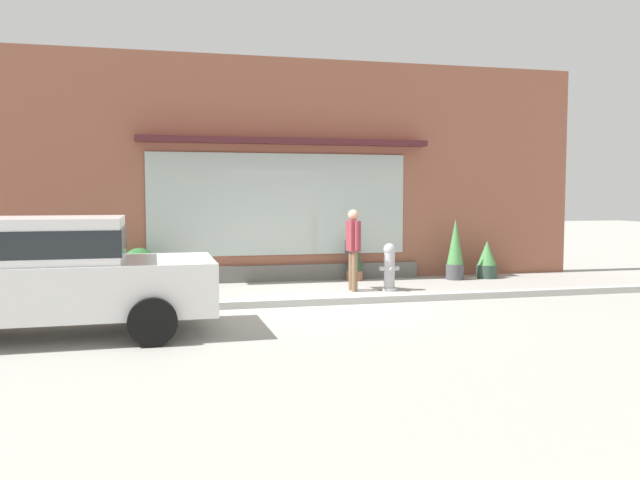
# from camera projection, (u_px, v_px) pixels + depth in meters

# --- Properties ---
(ground_plane) EXTENTS (60.00, 60.00, 0.00)m
(ground_plane) POSITION_uv_depth(u_px,v_px,m) (316.00, 303.00, 11.36)
(ground_plane) COLOR #9E9B93
(curb_strip) EXTENTS (14.00, 0.24, 0.12)m
(curb_strip) POSITION_uv_depth(u_px,v_px,m) (319.00, 301.00, 11.16)
(curb_strip) COLOR #B2B2AD
(curb_strip) RESTS_ON ground_plane
(storefront) EXTENTS (14.00, 0.81, 4.91)m
(storefront) POSITION_uv_depth(u_px,v_px,m) (284.00, 172.00, 14.28)
(storefront) COLOR #935642
(storefront) RESTS_ON ground_plane
(fire_hydrant) EXTENTS (0.40, 0.36, 0.95)m
(fire_hydrant) POSITION_uv_depth(u_px,v_px,m) (389.00, 267.00, 12.77)
(fire_hydrant) COLOR #B2B2B7
(fire_hydrant) RESTS_ON ground_plane
(pedestrian_with_handbag) EXTENTS (0.22, 0.69, 1.62)m
(pedestrian_with_handbag) POSITION_uv_depth(u_px,v_px,m) (353.00, 243.00, 12.73)
(pedestrian_with_handbag) COLOR brown
(pedestrian_with_handbag) RESTS_ON ground_plane
(parked_car_white) EXTENTS (4.47, 2.09, 1.61)m
(parked_car_white) POSITION_uv_depth(u_px,v_px,m) (39.00, 270.00, 8.57)
(parked_car_white) COLOR white
(parked_car_white) RESTS_ON ground_plane
(potted_plant_doorstep) EXTENTS (0.46, 0.46, 0.86)m
(potted_plant_doorstep) POSITION_uv_depth(u_px,v_px,m) (487.00, 260.00, 14.71)
(potted_plant_doorstep) COLOR #33473D
(potted_plant_doorstep) RESTS_ON ground_plane
(potted_plant_window_right) EXTENTS (0.48, 0.48, 0.76)m
(potted_plant_window_right) POSITION_uv_depth(u_px,v_px,m) (88.00, 269.00, 13.05)
(potted_plant_window_right) COLOR #4C4C51
(potted_plant_window_right) RESTS_ON ground_plane
(potted_plant_window_left) EXTENTS (0.37, 0.37, 1.23)m
(potted_plant_window_left) POSITION_uv_depth(u_px,v_px,m) (355.00, 254.00, 14.29)
(potted_plant_window_left) COLOR #9E6042
(potted_plant_window_left) RESTS_ON ground_plane
(potted_plant_trailing_edge) EXTENTS (0.39, 0.39, 0.67)m
(potted_plant_trailing_edge) POSITION_uv_depth(u_px,v_px,m) (48.00, 274.00, 12.48)
(potted_plant_trailing_edge) COLOR #33473D
(potted_plant_trailing_edge) RESTS_ON ground_plane
(potted_plant_window_center) EXTENTS (0.40, 0.40, 1.38)m
(potted_plant_window_center) POSITION_uv_depth(u_px,v_px,m) (455.00, 250.00, 14.44)
(potted_plant_window_center) COLOR #4C4C51
(potted_plant_window_center) RESTS_ON ground_plane
(potted_plant_corner_tall) EXTENTS (0.69, 0.69, 0.83)m
(potted_plant_corner_tall) POSITION_uv_depth(u_px,v_px,m) (139.00, 267.00, 13.06)
(potted_plant_corner_tall) COLOR #9E6042
(potted_plant_corner_tall) RESTS_ON ground_plane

